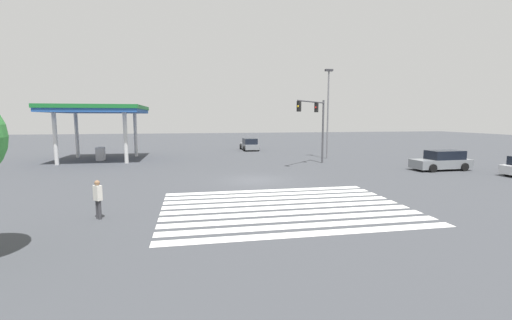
% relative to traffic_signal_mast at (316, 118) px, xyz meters
% --- Properties ---
extents(ground_plane, '(154.29, 154.29, 0.00)m').
position_rel_traffic_signal_mast_xyz_m(ground_plane, '(-6.79, -6.79, -4.20)').
color(ground_plane, '#3D3F44').
extents(crosswalk_markings, '(11.46, 8.20, 0.01)m').
position_rel_traffic_signal_mast_xyz_m(crosswalk_markings, '(-6.79, -14.05, -4.20)').
color(crosswalk_markings, silver).
rests_on(crosswalk_markings, ground_plane).
extents(traffic_signal_mast, '(3.85, 3.85, 5.87)m').
position_rel_traffic_signal_mast_xyz_m(traffic_signal_mast, '(0.00, 0.00, 0.00)').
color(traffic_signal_mast, '#47474C').
rests_on(traffic_signal_mast, ground_plane).
extents(car_1, '(2.11, 4.69, 1.58)m').
position_rel_traffic_signal_mast_xyz_m(car_1, '(-3.40, 15.37, -3.46)').
color(car_1, gray).
rests_on(car_1, ground_plane).
extents(car_2, '(4.81, 2.11, 1.60)m').
position_rel_traffic_signal_mast_xyz_m(car_2, '(8.97, -5.07, -3.44)').
color(car_2, gray).
rests_on(car_2, ground_plane).
extents(gas_station_canopy, '(8.74, 8.74, 5.45)m').
position_rel_traffic_signal_mast_xyz_m(gas_station_canopy, '(-20.03, 7.25, 0.70)').
color(gas_station_canopy, '#23519E').
rests_on(gas_station_canopy, ground_plane).
extents(pedestrian, '(0.41, 0.41, 1.64)m').
position_rel_traffic_signal_mast_xyz_m(pedestrian, '(-14.95, -14.39, -3.29)').
color(pedestrian, '#38383D').
rests_on(pedestrian, ground_plane).
extents(street_light_pole_a, '(0.80, 0.36, 9.19)m').
position_rel_traffic_signal_mast_xyz_m(street_light_pole_a, '(2.98, 4.43, 1.21)').
color(street_light_pole_a, slate).
rests_on(street_light_pole_a, ground_plane).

